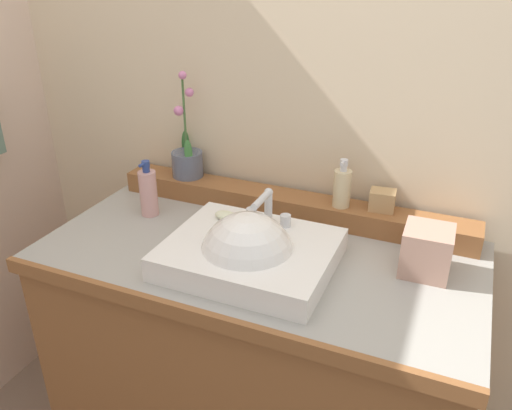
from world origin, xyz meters
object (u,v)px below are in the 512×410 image
object	(u,v)px
potted_plant	(187,158)
lotion_bottle	(148,192)
sink_basin	(249,257)
soap_bar	(226,215)
trinket_box	(382,200)
soap_dispenser	(342,187)
tissue_box	(427,251)

from	to	relation	value
potted_plant	lotion_bottle	world-z (taller)	potted_plant
sink_basin	potted_plant	bearing A→B (deg)	137.74
soap_bar	trinket_box	xyz separation A→B (m)	(0.42, 0.25, 0.02)
soap_dispenser	sink_basin	bearing A→B (deg)	-116.42
sink_basin	tissue_box	size ratio (longest dim) A/B	3.44
potted_plant	lotion_bottle	distance (m)	0.21
sink_basin	trinket_box	size ratio (longest dim) A/B	5.95
soap_bar	lotion_bottle	size ratio (longest dim) A/B	0.36
sink_basin	potted_plant	size ratio (longest dim) A/B	1.22
sink_basin	soap_bar	xyz separation A→B (m)	(-0.13, 0.12, 0.05)
soap_dispenser	lotion_bottle	bearing A→B (deg)	-164.05
trinket_box	tissue_box	size ratio (longest dim) A/B	0.58
soap_bar	lotion_bottle	distance (m)	0.32
soap_bar	lotion_bottle	bearing A→B (deg)	170.64
lotion_bottle	sink_basin	bearing A→B (deg)	-20.89
potted_plant	lotion_bottle	xyz separation A→B (m)	(-0.04, -0.20, -0.06)
sink_basin	tissue_box	bearing A→B (deg)	20.36
soap_dispenser	soap_bar	bearing A→B (deg)	-142.75
sink_basin	trinket_box	world-z (taller)	sink_basin
trinket_box	tissue_box	distance (m)	0.26
potted_plant	soap_bar	bearing A→B (deg)	-42.16
soap_dispenser	trinket_box	bearing A→B (deg)	10.78
soap_bar	trinket_box	bearing A→B (deg)	30.62
tissue_box	lotion_bottle	bearing A→B (deg)	-179.89
soap_dispenser	tissue_box	xyz separation A→B (m)	(0.29, -0.17, -0.07)
lotion_bottle	tissue_box	xyz separation A→B (m)	(0.90, 0.00, -0.02)
lotion_bottle	soap_bar	bearing A→B (deg)	-9.36
lotion_bottle	tissue_box	distance (m)	0.90
potted_plant	tissue_box	world-z (taller)	potted_plant
potted_plant	trinket_box	bearing A→B (deg)	0.01
soap_bar	potted_plant	xyz separation A→B (m)	(-0.28, 0.25, 0.06)
trinket_box	tissue_box	xyz separation A→B (m)	(0.16, -0.20, -0.04)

